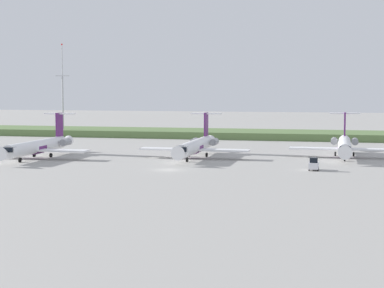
# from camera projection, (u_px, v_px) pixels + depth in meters

# --- Properties ---
(ground_plane) EXTENTS (500.00, 500.00, 0.00)m
(ground_plane) POSITION_uv_depth(u_px,v_px,m) (203.00, 153.00, 144.31)
(ground_plane) COLOR #9E9B96
(grass_berm) EXTENTS (320.00, 20.00, 2.02)m
(grass_berm) POSITION_uv_depth(u_px,v_px,m) (236.00, 134.00, 189.86)
(grass_berm) COLOR #597542
(grass_berm) RESTS_ON ground
(regional_jet_second) EXTENTS (22.81, 31.00, 9.00)m
(regional_jet_second) POSITION_uv_depth(u_px,v_px,m) (38.00, 146.00, 134.21)
(regional_jet_second) COLOR white
(regional_jet_second) RESTS_ON ground
(regional_jet_third) EXTENTS (22.81, 31.00, 9.00)m
(regional_jet_third) POSITION_uv_depth(u_px,v_px,m) (196.00, 146.00, 135.00)
(regional_jet_third) COLOR white
(regional_jet_third) RESTS_ON ground
(regional_jet_fourth) EXTENTS (22.81, 31.00, 9.00)m
(regional_jet_fourth) POSITION_uv_depth(u_px,v_px,m) (345.00, 145.00, 136.22)
(regional_jet_fourth) COLOR white
(regional_jet_fourth) RESTS_ON ground
(antenna_mast) EXTENTS (4.40, 0.50, 27.75)m
(antenna_mast) POSITION_uv_depth(u_px,v_px,m) (63.00, 98.00, 196.03)
(antenna_mast) COLOR #B2B2B7
(antenna_mast) RESTS_ON ground
(baggage_tug) EXTENTS (1.72, 3.20, 2.30)m
(baggage_tug) POSITION_uv_depth(u_px,v_px,m) (314.00, 165.00, 114.45)
(baggage_tug) COLOR silver
(baggage_tug) RESTS_ON ground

